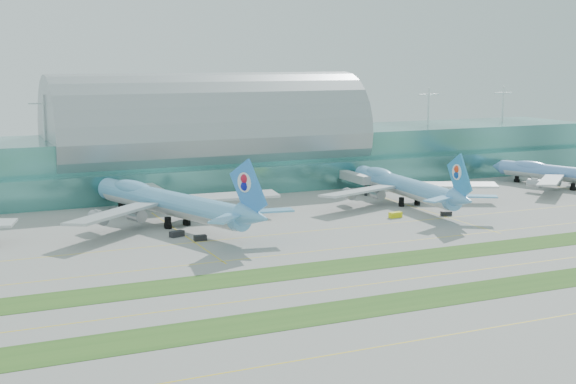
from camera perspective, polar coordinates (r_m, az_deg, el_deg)
name	(u,v)px	position (r m, az deg, el deg)	size (l,w,h in m)	color
ground	(382,264)	(194.19, 6.69, -5.09)	(700.00, 700.00, 0.00)	gray
terminal	(209,149)	(307.51, -5.65, 3.05)	(340.00, 69.10, 36.00)	#3D7A75
grass_strip_near	(451,295)	(171.70, 11.52, -7.18)	(420.00, 12.00, 0.08)	#2D591E
grass_strip_far	(378,262)	(195.85, 6.39, -4.95)	(420.00, 12.00, 0.08)	#2D591E
taxiline_a	(515,324)	(156.73, 15.82, -9.01)	(420.00, 0.35, 0.01)	yellow
taxiline_b	(414,278)	(182.76, 8.95, -6.08)	(420.00, 0.35, 0.01)	yellow
taxiline_c	(346,248)	(209.35, 4.16, -3.97)	(420.00, 0.35, 0.01)	yellow
taxiline_d	(310,231)	(228.44, 1.54, -2.80)	(420.00, 0.35, 0.01)	yellow
airliner_b	(167,201)	(238.81, -8.58, -0.62)	(69.81, 81.17, 23.05)	#64ADDD
airliner_c	(403,185)	(272.65, 8.20, 0.51)	(66.52, 75.56, 20.79)	#65A9DE
airliner_d	(567,173)	(318.95, 19.24, 1.27)	(56.59, 65.86, 18.76)	#6396DB
gse_c	(200,238)	(217.96, -6.26, -3.26)	(3.35, 1.84, 1.46)	black
gse_d	(177,234)	(223.29, -7.91, -2.97)	(4.00, 1.90, 1.61)	black
gse_e	(395,215)	(249.47, 7.65, -1.62)	(4.16, 1.73, 1.71)	yellow
gse_f	(446,213)	(255.24, 11.18, -1.51)	(3.29, 1.65, 1.36)	black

